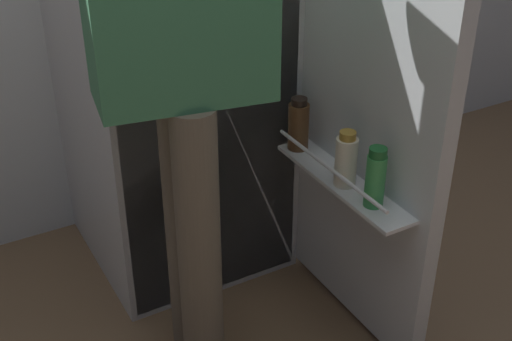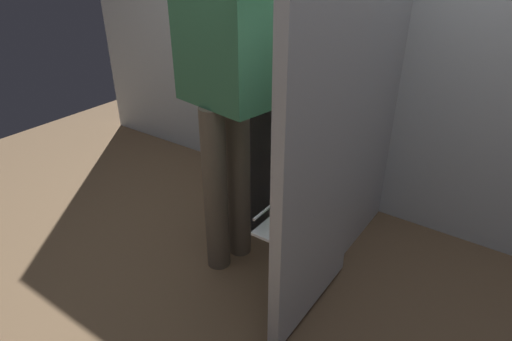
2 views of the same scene
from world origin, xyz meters
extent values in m
plane|color=brown|center=(0.00, 0.00, 0.00)|extent=(5.62, 5.62, 0.00)
cube|color=silver|center=(0.00, 0.58, 0.82)|extent=(0.64, 0.66, 1.64)
cube|color=white|center=(0.00, 0.25, 0.82)|extent=(0.60, 0.01, 1.60)
cube|color=white|center=(0.00, 0.30, 0.76)|extent=(0.56, 0.09, 0.01)
cube|color=silver|center=(0.35, -0.07, 0.83)|extent=(0.05, 0.64, 1.61)
cube|color=white|center=(0.27, -0.07, 0.54)|extent=(0.11, 0.55, 0.01)
cylinder|color=silver|center=(0.22, -0.07, 0.60)|extent=(0.01, 0.53, 0.01)
cylinder|color=#EDE5CC|center=(0.26, -0.09, 0.62)|extent=(0.06, 0.06, 0.15)
cylinder|color=#B78933|center=(0.26, -0.09, 0.71)|extent=(0.05, 0.05, 0.02)
cylinder|color=green|center=(0.26, -0.22, 0.62)|extent=(0.06, 0.06, 0.15)
cylinder|color=#195B28|center=(0.26, -0.22, 0.71)|extent=(0.05, 0.05, 0.03)
cylinder|color=brown|center=(0.26, 0.17, 0.62)|extent=(0.07, 0.07, 0.15)
cylinder|color=black|center=(0.26, 0.17, 0.71)|extent=(0.05, 0.05, 0.02)
cylinder|color=#4C7F3D|center=(-0.04, 0.30, 0.81)|extent=(0.09, 0.09, 0.08)
cylinder|color=#665B4C|center=(-0.18, 0.09, 0.44)|extent=(0.12, 0.12, 0.89)
cylinder|color=#665B4C|center=(-0.20, -0.07, 0.44)|extent=(0.12, 0.12, 0.89)
cube|color=#3D7F56|center=(-0.19, 0.01, 1.20)|extent=(0.47, 0.29, 0.63)
cylinder|color=#3D7F56|center=(-0.15, 0.23, 1.18)|extent=(0.08, 0.08, 0.59)
camera|label=1|loc=(-0.81, -1.46, 1.60)|focal=48.37mm
camera|label=2|loc=(1.00, -1.44, 1.55)|focal=30.21mm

